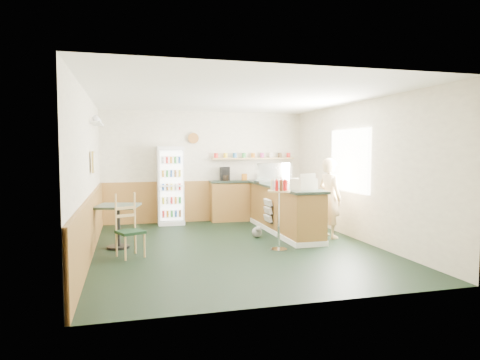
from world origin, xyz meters
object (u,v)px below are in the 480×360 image
object	(u,v)px
condiment_stand	(279,202)
drinks_fridge	(170,185)
cafe_table	(118,218)
cash_register	(304,184)
display_case	(273,173)
cafe_chair	(130,223)
shopkeeper	(330,198)

from	to	relation	value
condiment_stand	drinks_fridge	bearing A→B (deg)	116.40
cafe_table	drinks_fridge	bearing A→B (deg)	63.12
cash_register	display_case	bearing A→B (deg)	80.40
display_case	cafe_chair	distance (m)	3.81
condiment_stand	cafe_table	bearing A→B (deg)	162.25
shopkeeper	condiment_stand	world-z (taller)	shopkeeper
display_case	shopkeeper	size ratio (longest dim) A/B	0.50
display_case	drinks_fridge	bearing A→B (deg)	156.52
display_case	condiment_stand	xyz separation A→B (m)	(-0.66, -2.20, -0.38)
cash_register	cafe_table	world-z (taller)	cash_register
cafe_table	cafe_chair	distance (m)	0.67
display_case	cafe_chair	size ratio (longest dim) A/B	0.76
cash_register	condiment_stand	size ratio (longest dim) A/B	0.32
shopkeeper	drinks_fridge	bearing A→B (deg)	35.64
drinks_fridge	display_case	distance (m)	2.46
cash_register	cafe_chair	size ratio (longest dim) A/B	0.38
display_case	condiment_stand	world-z (taller)	display_case
drinks_fridge	display_case	size ratio (longest dim) A/B	2.33
shopkeeper	cafe_table	world-z (taller)	shopkeeper
condiment_stand	cafe_chair	xyz separation A→B (m)	(-2.53, 0.24, -0.31)
condiment_stand	cafe_table	size ratio (longest dim) A/B	1.43
shopkeeper	display_case	bearing A→B (deg)	10.97
drinks_fridge	cafe_chair	bearing A→B (deg)	-107.97
cafe_table	cash_register	bearing A→B (deg)	-6.98
shopkeeper	cafe_chair	xyz separation A→B (m)	(-3.89, -0.53, -0.25)
cash_register	shopkeeper	distance (m)	0.83
cash_register	cafe_chair	xyz separation A→B (m)	(-3.19, -0.22, -0.57)
shopkeeper	cafe_chair	distance (m)	3.93
cafe_table	cafe_chair	world-z (taller)	cafe_chair
cafe_chair	display_case	bearing A→B (deg)	6.84
drinks_fridge	cafe_table	xyz separation A→B (m)	(-1.16, -2.30, -0.37)
display_case	condiment_stand	bearing A→B (deg)	-106.66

